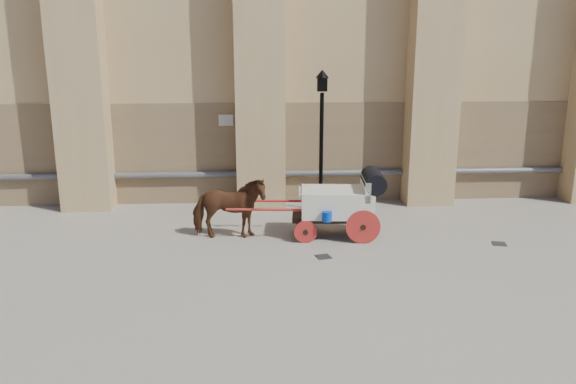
{
  "coord_description": "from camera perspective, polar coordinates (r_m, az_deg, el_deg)",
  "views": [
    {
      "loc": [
        -1.22,
        -12.54,
        4.43
      ],
      "look_at": [
        -0.39,
        0.63,
        1.14
      ],
      "focal_mm": 35.0,
      "sensor_mm": 36.0,
      "label": 1
    }
  ],
  "objects": [
    {
      "name": "street_lamp",
      "position": [
        15.77,
        3.41,
        5.59
      ],
      "size": [
        0.37,
        0.37,
        3.98
      ],
      "color": "black",
      "rests_on": "ground"
    },
    {
      "name": "horse",
      "position": [
        13.68,
        -6.03,
        -1.63
      ],
      "size": [
        1.82,
        0.87,
        1.52
      ],
      "primitive_type": "imported",
      "rotation": [
        0.0,
        0.0,
        1.55
      ],
      "color": "#58311C",
      "rests_on": "ground"
    },
    {
      "name": "drain_grate_far",
      "position": [
        14.31,
        20.66,
        -4.94
      ],
      "size": [
        0.39,
        0.39,
        0.01
      ],
      "primitive_type": "cube",
      "rotation": [
        0.0,
        0.0,
        -0.26
      ],
      "color": "black",
      "rests_on": "ground"
    },
    {
      "name": "drain_grate_near",
      "position": [
        12.6,
        3.6,
        -6.58
      ],
      "size": [
        0.39,
        0.39,
        0.01
      ],
      "primitive_type": "cube",
      "rotation": [
        0.0,
        0.0,
        0.24
      ],
      "color": "black",
      "rests_on": "ground"
    },
    {
      "name": "carriage",
      "position": [
        13.79,
        5.54,
        -0.89
      ],
      "size": [
        3.88,
        1.41,
        1.67
      ],
      "rotation": [
        0.0,
        0.0,
        -0.09
      ],
      "color": "black",
      "rests_on": "ground"
    },
    {
      "name": "ground",
      "position": [
        13.35,
        1.85,
        -5.37
      ],
      "size": [
        90.0,
        90.0,
        0.0
      ],
      "primitive_type": "plane",
      "color": "slate",
      "rests_on": "ground"
    }
  ]
}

